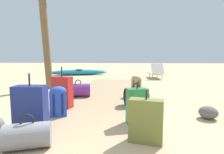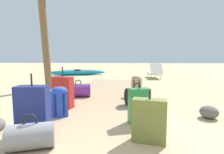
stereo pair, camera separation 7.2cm
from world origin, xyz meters
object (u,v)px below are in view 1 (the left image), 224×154
(backpack_tan, at_px, (136,85))
(duffel_bag_purple, at_px, (78,90))
(duffel_bag_grey, at_px, (28,136))
(suitcase_olive, at_px, (146,121))
(suitcase_red, at_px, (62,92))
(lounge_chair, at_px, (156,72))
(kayak, at_px, (79,72))
(duffel_bag_black, at_px, (136,97))
(backpack_blue, at_px, (58,100))
(suitcase_navy, at_px, (31,108))
(suitcase_green, at_px, (137,106))

(backpack_tan, distance_m, duffel_bag_purple, 1.55)
(duffel_bag_grey, bearing_deg, suitcase_olive, 10.65)
(duffel_bag_purple, relative_size, suitcase_red, 0.80)
(lounge_chair, bearing_deg, backpack_tan, -104.92)
(suitcase_red, relative_size, suitcase_olive, 1.31)
(duffel_bag_grey, height_order, kayak, duffel_bag_grey)
(duffel_bag_black, distance_m, lounge_chair, 5.97)
(backpack_tan, distance_m, lounge_chair, 5.06)
(suitcase_red, distance_m, lounge_chair, 6.76)
(duffel_bag_purple, distance_m, backpack_blue, 1.58)
(suitcase_red, height_order, suitcase_navy, suitcase_red)
(duffel_bag_black, bearing_deg, suitcase_navy, -136.25)
(lounge_chair, xyz_separation_m, kayak, (-4.54, 1.42, -0.15))
(suitcase_green, bearing_deg, suitcase_navy, -164.05)
(backpack_tan, distance_m, backpack_blue, 2.29)
(suitcase_navy, bearing_deg, suitcase_red, 88.78)
(duffel_bag_grey, xyz_separation_m, suitcase_olive, (1.37, 0.26, 0.12))
(duffel_bag_purple, distance_m, kayak, 6.71)
(suitcase_navy, xyz_separation_m, lounge_chair, (2.92, 7.31, -0.08))
(suitcase_navy, bearing_deg, duffel_bag_grey, -65.69)
(suitcase_navy, bearing_deg, backpack_blue, 78.49)
(suitcase_olive, bearing_deg, kayak, 109.70)
(backpack_blue, xyz_separation_m, suitcase_olive, (1.45, -0.90, -0.01))
(duffel_bag_purple, distance_m, duffel_bag_black, 1.66)
(backpack_blue, distance_m, suitcase_navy, 0.69)
(suitcase_olive, bearing_deg, backpack_tan, 89.43)
(lounge_chair, bearing_deg, duffel_bag_black, -103.12)
(duffel_bag_black, bearing_deg, duffel_bag_purple, 153.01)
(duffel_bag_purple, relative_size, lounge_chair, 0.44)
(suitcase_green, bearing_deg, suitcase_olive, -83.98)
(suitcase_red, distance_m, suitcase_navy, 1.20)
(suitcase_olive, bearing_deg, suitcase_green, 96.02)
(duffel_bag_grey, xyz_separation_m, lounge_chair, (2.70, 7.79, 0.10))
(suitcase_red, bearing_deg, duffel_bag_purple, 87.17)
(backpack_tan, xyz_separation_m, suitcase_navy, (-1.61, -2.43, 0.03))
(duffel_bag_purple, distance_m, lounge_chair, 5.81)
(suitcase_green, relative_size, suitcase_navy, 0.80)
(suitcase_red, bearing_deg, lounge_chair, 64.69)
(suitcase_red, relative_size, kayak, 0.23)
(backpack_tan, distance_m, suitcase_navy, 2.91)
(backpack_tan, xyz_separation_m, backpack_blue, (-1.48, -1.75, -0.01))
(duffel_bag_purple, xyz_separation_m, backpack_blue, (0.06, -1.57, 0.10))
(duffel_bag_purple, height_order, lounge_chair, lounge_chair)
(backpack_tan, height_order, duffel_bag_black, backpack_tan)
(duffel_bag_grey, relative_size, suitcase_olive, 0.88)
(backpack_tan, relative_size, suitcase_navy, 0.68)
(duffel_bag_purple, height_order, backpack_blue, backpack_blue)
(suitcase_green, height_order, suitcase_olive, suitcase_green)
(backpack_blue, bearing_deg, suitcase_red, 102.09)
(backpack_blue, relative_size, duffel_bag_black, 0.96)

